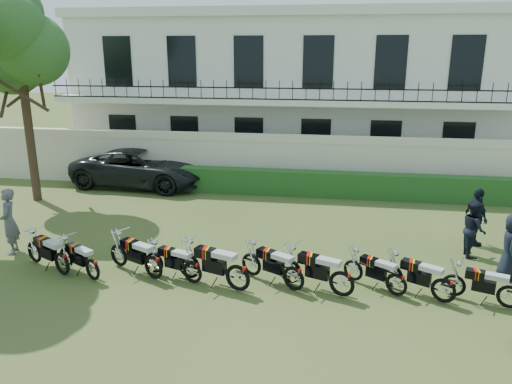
{
  "coord_description": "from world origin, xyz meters",
  "views": [
    {
      "loc": [
        2.3,
        -12.01,
        5.68
      ],
      "look_at": [
        -0.01,
        2.64,
        1.39
      ],
      "focal_mm": 35.0,
      "sensor_mm": 36.0,
      "label": 1
    }
  ],
  "objects_px": {
    "tree_west_near": "(19,42)",
    "motorcycle_4": "(238,271)",
    "motorcycle_9": "(511,291)",
    "motorcycle_0": "(62,258)",
    "motorcycle_8": "(444,285)",
    "officer_4": "(474,229)",
    "motorcycle_2": "(153,262)",
    "motorcycle_5": "(294,273)",
    "officer_5": "(476,217)",
    "motorcycle_7": "(397,279)",
    "motorcycle_1": "(92,265)",
    "inspector": "(9,222)",
    "suv": "(141,168)",
    "motorcycle_3": "(192,267)",
    "officer_3": "(512,247)",
    "motorcycle_6": "(342,278)"
  },
  "relations": [
    {
      "from": "motorcycle_0",
      "to": "motorcycle_8",
      "type": "xyz_separation_m",
      "value": [
        9.44,
        0.01,
        -0.01
      ]
    },
    {
      "from": "motorcycle_3",
      "to": "motorcycle_8",
      "type": "xyz_separation_m",
      "value": [
        5.98,
        -0.07,
        0.02
      ]
    },
    {
      "from": "motorcycle_5",
      "to": "motorcycle_7",
      "type": "bearing_deg",
      "value": -57.91
    },
    {
      "from": "motorcycle_3",
      "to": "motorcycle_6",
      "type": "xyz_separation_m",
      "value": [
        3.67,
        -0.14,
        0.06
      ]
    },
    {
      "from": "motorcycle_9",
      "to": "officer_3",
      "type": "distance_m",
      "value": 1.81
    },
    {
      "from": "motorcycle_2",
      "to": "motorcycle_4",
      "type": "bearing_deg",
      "value": -71.26
    },
    {
      "from": "motorcycle_3",
      "to": "inspector",
      "type": "relative_size",
      "value": 0.89
    },
    {
      "from": "motorcycle_5",
      "to": "tree_west_near",
      "type": "bearing_deg",
      "value": 89.42
    },
    {
      "from": "motorcycle_6",
      "to": "officer_3",
      "type": "bearing_deg",
      "value": -45.89
    },
    {
      "from": "motorcycle_4",
      "to": "motorcycle_8",
      "type": "bearing_deg",
      "value": -67.96
    },
    {
      "from": "inspector",
      "to": "motorcycle_1",
      "type": "bearing_deg",
      "value": 43.43
    },
    {
      "from": "motorcycle_1",
      "to": "motorcycle_9",
      "type": "height_order",
      "value": "motorcycle_1"
    },
    {
      "from": "officer_4",
      "to": "officer_5",
      "type": "relative_size",
      "value": 0.91
    },
    {
      "from": "tree_west_near",
      "to": "motorcycle_2",
      "type": "xyz_separation_m",
      "value": [
        6.88,
        -5.95,
        -5.4
      ]
    },
    {
      "from": "motorcycle_0",
      "to": "officer_4",
      "type": "bearing_deg",
      "value": -46.73
    },
    {
      "from": "motorcycle_4",
      "to": "officer_5",
      "type": "bearing_deg",
      "value": -37.83
    },
    {
      "from": "motorcycle_2",
      "to": "motorcycle_5",
      "type": "xyz_separation_m",
      "value": [
        3.56,
        -0.06,
        -0.01
      ]
    },
    {
      "from": "motorcycle_3",
      "to": "motorcycle_5",
      "type": "height_order",
      "value": "motorcycle_5"
    },
    {
      "from": "motorcycle_1",
      "to": "motorcycle_2",
      "type": "distance_m",
      "value": 1.53
    },
    {
      "from": "motorcycle_1",
      "to": "motorcycle_2",
      "type": "height_order",
      "value": "motorcycle_2"
    },
    {
      "from": "officer_4",
      "to": "motorcycle_5",
      "type": "bearing_deg",
      "value": 121.73
    },
    {
      "from": "tree_west_near",
      "to": "suv",
      "type": "xyz_separation_m",
      "value": [
        3.21,
        2.6,
        -5.09
      ]
    },
    {
      "from": "motorcycle_3",
      "to": "officer_5",
      "type": "bearing_deg",
      "value": -43.16
    },
    {
      "from": "tree_west_near",
      "to": "inspector",
      "type": "height_order",
      "value": "tree_west_near"
    },
    {
      "from": "motorcycle_1",
      "to": "inspector",
      "type": "distance_m",
      "value": 3.43
    },
    {
      "from": "motorcycle_7",
      "to": "motorcycle_9",
      "type": "bearing_deg",
      "value": -62.14
    },
    {
      "from": "motorcycle_9",
      "to": "motorcycle_4",
      "type": "bearing_deg",
      "value": 110.84
    },
    {
      "from": "tree_west_near",
      "to": "motorcycle_0",
      "type": "height_order",
      "value": "tree_west_near"
    },
    {
      "from": "officer_4",
      "to": "motorcycle_4",
      "type": "bearing_deg",
      "value": 117.75
    },
    {
      "from": "tree_west_near",
      "to": "officer_4",
      "type": "xyz_separation_m",
      "value": [
        15.26,
        -3.06,
        -5.09
      ]
    },
    {
      "from": "inspector",
      "to": "officer_3",
      "type": "distance_m",
      "value": 13.57
    },
    {
      "from": "motorcycle_5",
      "to": "motorcycle_6",
      "type": "height_order",
      "value": "motorcycle_6"
    },
    {
      "from": "motorcycle_8",
      "to": "officer_3",
      "type": "xyz_separation_m",
      "value": [
        1.92,
        1.65,
        0.39
      ]
    },
    {
      "from": "motorcycle_3",
      "to": "motorcycle_6",
      "type": "distance_m",
      "value": 3.68
    },
    {
      "from": "motorcycle_2",
      "to": "motorcycle_8",
      "type": "height_order",
      "value": "motorcycle_2"
    },
    {
      "from": "motorcycle_0",
      "to": "officer_5",
      "type": "distance_m",
      "value": 11.72
    },
    {
      "from": "motorcycle_3",
      "to": "motorcycle_8",
      "type": "height_order",
      "value": "motorcycle_8"
    },
    {
      "from": "motorcycle_2",
      "to": "motorcycle_5",
      "type": "relative_size",
      "value": 1.04
    },
    {
      "from": "motorcycle_0",
      "to": "inspector",
      "type": "relative_size",
      "value": 0.91
    },
    {
      "from": "motorcycle_7",
      "to": "officer_4",
      "type": "relative_size",
      "value": 0.94
    },
    {
      "from": "tree_west_near",
      "to": "motorcycle_9",
      "type": "xyz_separation_m",
      "value": [
        15.32,
        -6.13,
        -5.45
      ]
    },
    {
      "from": "tree_west_near",
      "to": "motorcycle_5",
      "type": "height_order",
      "value": "tree_west_near"
    },
    {
      "from": "motorcycle_3",
      "to": "motorcycle_7",
      "type": "xyz_separation_m",
      "value": [
        4.95,
        0.11,
        -0.01
      ]
    },
    {
      "from": "motorcycle_0",
      "to": "motorcycle_2",
      "type": "xyz_separation_m",
      "value": [
        2.42,
        0.14,
        0.01
      ]
    },
    {
      "from": "tree_west_near",
      "to": "motorcycle_4",
      "type": "bearing_deg",
      "value": -34.49
    },
    {
      "from": "officer_5",
      "to": "motorcycle_8",
      "type": "bearing_deg",
      "value": 140.33
    },
    {
      "from": "motorcycle_0",
      "to": "officer_4",
      "type": "xyz_separation_m",
      "value": [
        10.79,
        3.03,
        0.32
      ]
    },
    {
      "from": "motorcycle_0",
      "to": "suv",
      "type": "xyz_separation_m",
      "value": [
        -1.26,
        8.68,
        0.32
      ]
    },
    {
      "from": "motorcycle_0",
      "to": "inspector",
      "type": "xyz_separation_m",
      "value": [
        -2.21,
        1.17,
        0.47
      ]
    },
    {
      "from": "motorcycle_1",
      "to": "officer_5",
      "type": "height_order",
      "value": "officer_5"
    }
  ]
}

